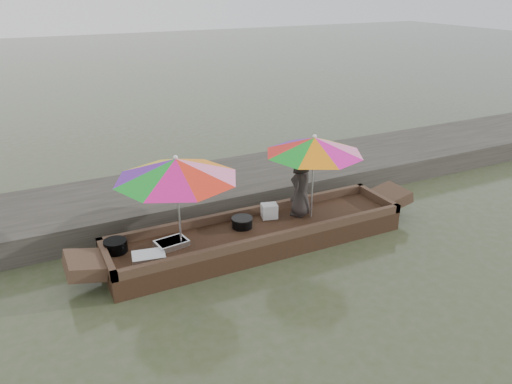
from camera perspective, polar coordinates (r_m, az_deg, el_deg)
name	(u,v)px	position (r m, az deg, el deg)	size (l,w,h in m)	color
water	(259,246)	(8.85, 0.29, -6.19)	(80.00, 80.00, 0.00)	#364322
dock	(212,190)	(10.56, -5.08, 0.24)	(22.00, 2.20, 0.50)	#2D2B26
boat_hull	(259,237)	(8.77, 0.29, -5.20)	(5.28, 1.20, 0.35)	black
cooking_pot	(116,246)	(8.24, -15.76, -5.97)	(0.37, 0.37, 0.19)	black
tray_crayfish	(172,243)	(8.24, -9.63, -5.80)	(0.50, 0.35, 0.09)	silver
tray_scallop	(149,256)	(7.99, -12.18, -7.13)	(0.50, 0.35, 0.06)	silver
charcoal_grill	(242,223)	(8.70, -1.59, -3.55)	(0.35, 0.35, 0.17)	black
supply_bag	(269,211)	(9.03, 1.53, -2.18)	(0.28, 0.22, 0.26)	silver
vendor	(301,186)	(9.00, 5.18, 0.73)	(0.56, 0.37, 1.14)	#282321
umbrella_bow	(178,203)	(7.88, -8.85, -1.20)	(1.94, 1.94, 1.55)	orange
umbrella_stern	(313,177)	(8.86, 6.50, 1.72)	(1.73, 1.73, 1.55)	yellow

